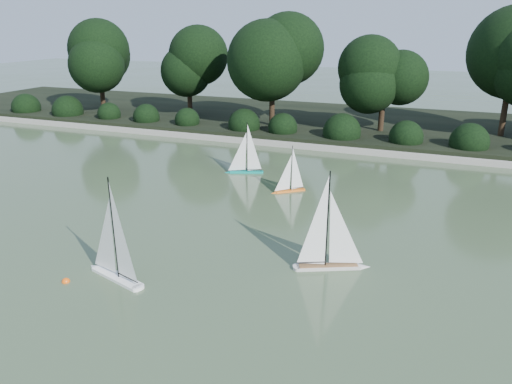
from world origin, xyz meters
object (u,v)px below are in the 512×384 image
(sailboat_white_a, at_px, (112,261))
(sailboat_orange, at_px, (287,184))
(sailboat_white_b, at_px, (335,253))
(sailboat_teal, at_px, (243,165))
(race_buoy, at_px, (66,282))

(sailboat_white_a, height_order, sailboat_orange, sailboat_white_a)
(sailboat_white_a, xyz_separation_m, sailboat_orange, (1.34, 5.25, -0.10))
(sailboat_white_b, xyz_separation_m, sailboat_teal, (-3.72, 4.71, -0.05))
(sailboat_orange, bearing_deg, race_buoy, -109.03)
(sailboat_teal, xyz_separation_m, race_buoy, (-0.27, -6.81, -0.24))
(sailboat_teal, relative_size, race_buoy, 11.28)
(sailboat_orange, bearing_deg, sailboat_white_a, -104.33)
(sailboat_white_b, relative_size, sailboat_teal, 1.23)
(sailboat_white_a, bearing_deg, sailboat_white_b, 26.33)
(sailboat_teal, bearing_deg, sailboat_orange, -33.77)
(sailboat_white_b, distance_m, sailboat_orange, 4.12)
(sailboat_white_a, height_order, race_buoy, sailboat_white_a)
(sailboat_white_a, bearing_deg, race_buoy, -145.19)
(sailboat_teal, bearing_deg, sailboat_white_b, -51.74)
(sailboat_teal, bearing_deg, race_buoy, -92.27)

